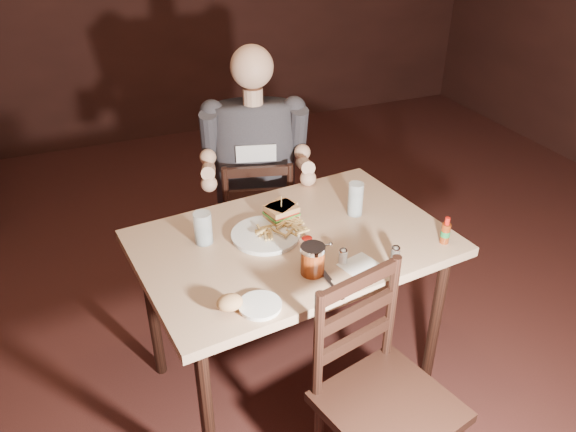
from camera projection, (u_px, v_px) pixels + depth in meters
name	position (u px, v px, depth m)	size (l,w,h in m)	color
room_shell	(366.00, 116.00, 1.69)	(7.00, 7.00, 7.00)	black
main_table	(293.00, 255.00, 2.30)	(1.31, 0.95, 0.77)	tan
chair_far	(257.00, 223.00, 3.04)	(0.39, 0.43, 0.84)	black
chair_near	(389.00, 406.00, 1.93)	(0.42, 0.46, 0.90)	black
diner	(255.00, 144.00, 2.75)	(0.54, 0.43, 0.94)	#323137
dinner_plate	(266.00, 236.00, 2.26)	(0.27, 0.27, 0.02)	white
sandwich_left	(281.00, 208.00, 2.34)	(0.12, 0.10, 0.10)	tan
sandwich_right	(281.00, 207.00, 2.35)	(0.11, 0.09, 0.10)	tan
fries_pile	(280.00, 228.00, 2.26)	(0.24, 0.17, 0.04)	#DDB264
ketchup_dollop	(307.00, 238.00, 2.22)	(0.04, 0.04, 0.01)	maroon
glass_left	(203.00, 228.00, 2.20)	(0.07, 0.07, 0.13)	silver
glass_right	(356.00, 199.00, 2.39)	(0.06, 0.06, 0.15)	silver
hot_sauce	(446.00, 230.00, 2.21)	(0.04, 0.04, 0.12)	maroon
salt_shaker	(343.00, 256.00, 2.10)	(0.03, 0.03, 0.06)	white
pepper_shaker	(395.00, 254.00, 2.11)	(0.04, 0.04, 0.06)	#38332D
syrup_dispenser	(313.00, 260.00, 2.03)	(0.09, 0.09, 0.12)	maroon
napkin	(361.00, 266.00, 2.10)	(0.14, 0.13, 0.00)	white
knife	(328.00, 281.00, 2.01)	(0.01, 0.22, 0.01)	silver
fork	(321.00, 268.00, 2.08)	(0.01, 0.17, 0.01)	silver
side_plate	(260.00, 306.00, 1.89)	(0.14, 0.14, 0.01)	white
bread_roll	(230.00, 303.00, 1.86)	(0.09, 0.07, 0.05)	tan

